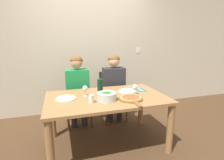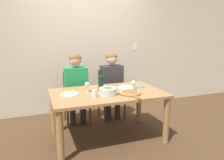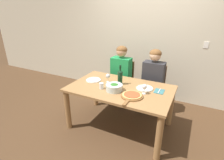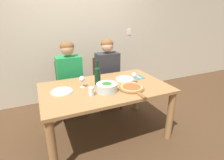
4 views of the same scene
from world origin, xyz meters
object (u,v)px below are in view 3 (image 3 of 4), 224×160
(water_tumbler, at_px, (101,86))
(person_woman, at_px, (121,71))
(chair_left, at_px, (123,81))
(chair_right, at_px, (153,86))
(dinner_plate_left, at_px, (93,80))
(pizza_on_board, at_px, (132,96))
(wine_glass_right, at_px, (144,87))
(broccoli_bowl, at_px, (114,87))
(person_man, at_px, (153,76))
(wine_bottle, at_px, (120,77))
(fork_on_napkin, at_px, (159,91))
(dinner_plate_right, at_px, (145,88))
(wine_glass_left, at_px, (108,76))

(water_tumbler, bearing_deg, person_woman, 94.71)
(chair_left, bearing_deg, chair_right, 0.00)
(dinner_plate_left, xyz_separation_m, pizza_on_board, (0.80, -0.26, 0.01))
(person_woman, xyz_separation_m, wine_glass_right, (0.71, -0.75, 0.09))
(broccoli_bowl, distance_m, water_tumbler, 0.21)
(wine_glass_right, height_order, water_tumbler, wine_glass_right)
(water_tumbler, bearing_deg, pizza_on_board, -3.74)
(chair_right, xyz_separation_m, wine_glass_right, (0.06, -0.86, 0.34))
(dinner_plate_left, bearing_deg, person_man, 37.00)
(person_woman, height_order, person_man, same)
(wine_bottle, xyz_separation_m, dinner_plate_left, (-0.47, -0.06, -0.12))
(wine_bottle, relative_size, fork_on_napkin, 1.81)
(chair_left, xyz_separation_m, dinner_plate_left, (-0.22, -0.76, 0.25))
(person_man, distance_m, dinner_plate_right, 0.58)
(dinner_plate_left, bearing_deg, wine_glass_right, -6.02)
(broccoli_bowl, bearing_deg, person_man, 66.49)
(chair_right, distance_m, fork_on_napkin, 0.76)
(wine_glass_left, bearing_deg, fork_on_napkin, 2.66)
(wine_glass_left, bearing_deg, chair_right, 49.89)
(person_man, height_order, water_tumbler, person_man)
(dinner_plate_left, xyz_separation_m, dinner_plate_right, (0.89, 0.08, 0.00))
(dinner_plate_right, height_order, pizza_on_board, pizza_on_board)
(chair_right, bearing_deg, person_man, -90.00)
(person_woman, distance_m, dinner_plate_left, 0.69)
(fork_on_napkin, bearing_deg, person_man, 113.05)
(person_woman, bearing_deg, dinner_plate_left, -108.71)
(chair_left, height_order, dinner_plate_left, chair_left)
(broccoli_bowl, height_order, dinner_plate_right, broccoli_bowl)
(person_woman, distance_m, person_man, 0.65)
(chair_right, bearing_deg, dinner_plate_right, -88.34)
(person_man, distance_m, fork_on_napkin, 0.62)
(person_man, bearing_deg, broccoli_bowl, -113.51)
(chair_left, relative_size, wine_bottle, 2.71)
(dinner_plate_right, height_order, water_tumbler, water_tumbler)
(wine_glass_right, bearing_deg, chair_left, 129.52)
(wine_glass_right, bearing_deg, broccoli_bowl, -167.10)
(water_tumbler, bearing_deg, chair_left, 94.20)
(dinner_plate_left, height_order, pizza_on_board, pizza_on_board)
(wine_glass_right, bearing_deg, wine_glass_left, 168.12)
(wine_bottle, xyz_separation_m, wine_glass_right, (0.46, -0.16, -0.03))
(chair_left, height_order, broccoli_bowl, chair_left)
(dinner_plate_left, height_order, water_tumbler, water_tumbler)
(dinner_plate_left, xyz_separation_m, wine_glass_left, (0.26, 0.04, 0.10))
(person_woman, height_order, pizza_on_board, person_woman)
(person_woman, bearing_deg, broccoli_bowl, -72.04)
(chair_right, relative_size, person_man, 0.72)
(wine_glass_left, xyz_separation_m, fork_on_napkin, (0.85, 0.04, -0.10))
(broccoli_bowl, relative_size, pizza_on_board, 0.55)
(dinner_plate_left, bearing_deg, wine_glass_left, 9.22)
(dinner_plate_right, bearing_deg, broccoli_bowl, -144.97)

